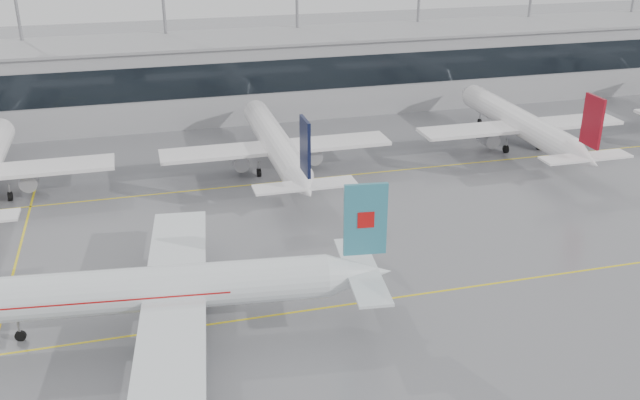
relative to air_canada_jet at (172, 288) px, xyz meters
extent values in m
plane|color=slate|center=(15.70, -0.23, -3.84)|extent=(320.00, 320.00, 0.00)
cube|color=yellow|center=(15.70, -0.23, -3.84)|extent=(120.00, 0.25, 0.01)
cube|color=yellow|center=(15.70, 29.77, -3.84)|extent=(120.00, 0.25, 0.01)
cube|color=yellow|center=(-14.30, 14.77, -3.84)|extent=(0.25, 60.00, 0.01)
cube|color=#949498|center=(15.70, 61.77, 2.16)|extent=(180.00, 15.00, 12.00)
cube|color=black|center=(15.70, 54.22, 3.66)|extent=(180.00, 0.20, 5.00)
cube|color=gray|center=(15.70, 61.77, 8.36)|extent=(182.00, 16.00, 0.40)
cylinder|color=gray|center=(-17.30, 67.77, 7.16)|extent=(0.50, 0.50, 22.00)
cylinder|color=gray|center=(4.70, 67.77, 7.16)|extent=(0.50, 0.50, 22.00)
cylinder|color=gray|center=(26.70, 67.77, 7.16)|extent=(0.50, 0.50, 22.00)
cylinder|color=gray|center=(48.70, 67.77, 7.16)|extent=(0.50, 0.50, 22.00)
cylinder|color=gray|center=(70.70, 67.77, 7.16)|extent=(0.50, 0.50, 22.00)
cylinder|color=gray|center=(92.70, 67.77, 7.16)|extent=(0.50, 0.50, 22.00)
cylinder|color=white|center=(-1.26, 0.14, 0.07)|extent=(28.40, 6.86, 3.69)
cone|color=white|center=(15.51, -1.77, 0.07)|extent=(5.98, 4.30, 3.69)
cube|color=white|center=(0.23, -0.03, -0.33)|extent=(8.42, 30.88, 0.45)
cube|color=white|center=(15.71, -1.79, 0.37)|extent=(4.11, 11.97, 0.25)
cube|color=teal|center=(15.91, -1.81, 5.07)|extent=(3.62, 0.76, 6.30)
cylinder|color=#95949C|center=(-0.81, -4.74, -1.83)|extent=(3.81, 2.49, 2.10)
cylinder|color=#95949C|center=(0.28, 4.80, -1.83)|extent=(3.81, 2.49, 2.10)
cylinder|color=gray|center=(-12.27, 1.40, -2.58)|extent=(0.20, 0.20, 1.61)
cylinder|color=black|center=(-12.27, 1.40, -3.39)|extent=(0.93, 0.40, 0.90)
cylinder|color=gray|center=(0.93, -2.72, -2.48)|extent=(0.24, 0.24, 1.61)
cylinder|color=black|center=(0.93, -2.72, -3.29)|extent=(1.14, 0.57, 1.10)
cylinder|color=gray|center=(1.52, 2.44, -2.48)|extent=(0.24, 0.24, 1.61)
cylinder|color=black|center=(1.52, 2.44, -3.29)|extent=(1.14, 0.57, 1.10)
cube|color=#B70F0F|center=(15.91, -1.81, 5.12)|extent=(1.44, 0.61, 1.40)
cube|color=#B70F0F|center=(-4.24, 0.48, 0.27)|extent=(18.31, 5.74, 0.12)
cone|color=white|center=(-19.30, 50.45, -0.04)|extent=(3.59, 4.00, 3.59)
cylinder|color=#95949C|center=(-14.50, 33.77, -1.94)|extent=(2.10, 3.60, 2.10)
cylinder|color=gray|center=(-19.30, 45.45, -2.61)|extent=(0.20, 0.20, 1.56)
cylinder|color=black|center=(-19.30, 45.45, -3.39)|extent=(0.30, 0.90, 0.90)
cylinder|color=gray|center=(-16.70, 32.27, -2.51)|extent=(0.24, 0.24, 1.56)
cylinder|color=black|center=(-16.70, 32.27, -3.29)|extent=(0.45, 1.10, 1.10)
cylinder|color=white|center=(15.70, 34.77, -0.04)|extent=(3.59, 27.36, 3.59)
cone|color=white|center=(15.70, 50.45, -0.04)|extent=(3.59, 4.00, 3.59)
cone|color=white|center=(15.70, 18.29, -0.04)|extent=(3.59, 5.60, 3.59)
cube|color=white|center=(15.70, 33.27, -0.44)|extent=(29.64, 5.00, 0.45)
cube|color=white|center=(15.70, 18.09, 0.26)|extent=(11.40, 2.80, 0.25)
cube|color=black|center=(15.70, 17.89, 4.81)|extent=(0.35, 3.60, 6.12)
cylinder|color=#95949C|center=(10.90, 33.77, -1.94)|extent=(2.10, 3.60, 2.10)
cylinder|color=#95949C|center=(20.50, 33.77, -1.94)|extent=(2.10, 3.60, 2.10)
cylinder|color=gray|center=(15.70, 45.45, -2.61)|extent=(0.20, 0.20, 1.56)
cylinder|color=black|center=(15.70, 45.45, -3.39)|extent=(0.30, 0.90, 0.90)
cylinder|color=gray|center=(13.10, 32.27, -2.51)|extent=(0.24, 0.24, 1.56)
cylinder|color=black|center=(13.10, 32.27, -3.29)|extent=(0.45, 1.10, 1.10)
cylinder|color=gray|center=(18.30, 32.27, -2.51)|extent=(0.24, 0.24, 1.56)
cylinder|color=black|center=(18.30, 32.27, -3.29)|extent=(0.45, 1.10, 1.10)
cylinder|color=white|center=(50.70, 34.77, -0.04)|extent=(3.59, 27.36, 3.59)
cone|color=white|center=(50.70, 50.45, -0.04)|extent=(3.59, 4.00, 3.59)
cone|color=white|center=(50.70, 18.29, -0.04)|extent=(3.59, 5.60, 3.59)
cube|color=white|center=(50.70, 33.27, -0.44)|extent=(29.64, 5.00, 0.45)
cube|color=white|center=(50.70, 18.09, 0.26)|extent=(11.40, 2.80, 0.25)
cube|color=maroon|center=(50.70, 17.89, 4.81)|extent=(0.35, 3.60, 6.12)
cylinder|color=#95949C|center=(45.90, 33.77, -1.94)|extent=(2.10, 3.60, 2.10)
cylinder|color=#95949C|center=(55.50, 33.77, -1.94)|extent=(2.10, 3.60, 2.10)
cylinder|color=gray|center=(50.70, 45.45, -2.61)|extent=(0.20, 0.20, 1.56)
cylinder|color=black|center=(50.70, 45.45, -3.39)|extent=(0.30, 0.90, 0.90)
cylinder|color=gray|center=(48.10, 32.27, -2.51)|extent=(0.24, 0.24, 1.56)
cylinder|color=black|center=(48.10, 32.27, -3.29)|extent=(0.45, 1.10, 1.10)
cylinder|color=gray|center=(53.30, 32.27, -2.51)|extent=(0.24, 0.24, 1.56)
cylinder|color=black|center=(53.30, 32.27, -3.29)|extent=(0.45, 1.10, 1.10)
camera|label=1|loc=(-1.37, -51.88, 29.68)|focal=40.00mm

